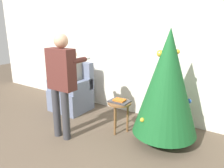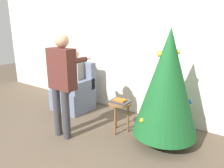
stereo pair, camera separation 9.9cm
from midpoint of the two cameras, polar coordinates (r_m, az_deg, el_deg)
ground_plane at (r=3.17m, az=-17.28°, el=-19.50°), size 14.00×14.00×0.00m
wall_back at (r=4.31m, az=5.35°, el=9.92°), size 8.00×0.06×2.70m
christmas_tree at (r=3.26m, az=15.12°, el=0.17°), size 0.97×0.97×1.73m
armchair at (r=4.68m, az=-9.24°, el=-2.29°), size 0.73×0.66×0.99m
person_seated at (r=4.57m, az=-9.67°, el=1.74°), size 0.36×0.46×1.26m
person_standing at (r=3.42m, az=-12.11°, el=1.81°), size 0.46×0.57×1.64m
side_stool at (r=3.62m, az=2.86°, el=-6.10°), size 0.40×0.40×0.54m
laptop at (r=3.58m, az=2.88°, el=-4.56°), size 0.33×0.24×0.02m
book at (r=3.58m, az=2.89°, el=-4.23°), size 0.19×0.13×0.02m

